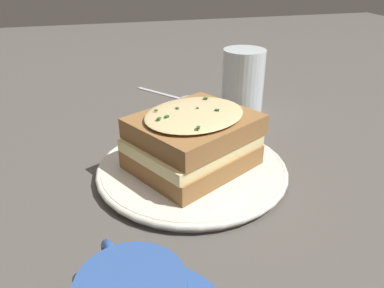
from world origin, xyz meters
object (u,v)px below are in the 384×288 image
at_px(dinner_plate, 192,169).
at_px(spoon, 190,99).
at_px(sandwich, 193,139).
at_px(water_glass, 243,81).

bearing_deg(dinner_plate, spoon, -103.92).
distance_m(dinner_plate, sandwich, 0.04).
distance_m(sandwich, water_glass, 0.24).
height_order(sandwich, spoon, sandwich).
height_order(dinner_plate, water_glass, water_glass).
xyz_separation_m(dinner_plate, sandwich, (-0.00, -0.00, 0.04)).
bearing_deg(spoon, sandwich, 37.76).
relative_size(dinner_plate, water_glass, 2.20).
height_order(dinner_plate, spoon, dinner_plate).
bearing_deg(sandwich, dinner_plate, 36.03).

